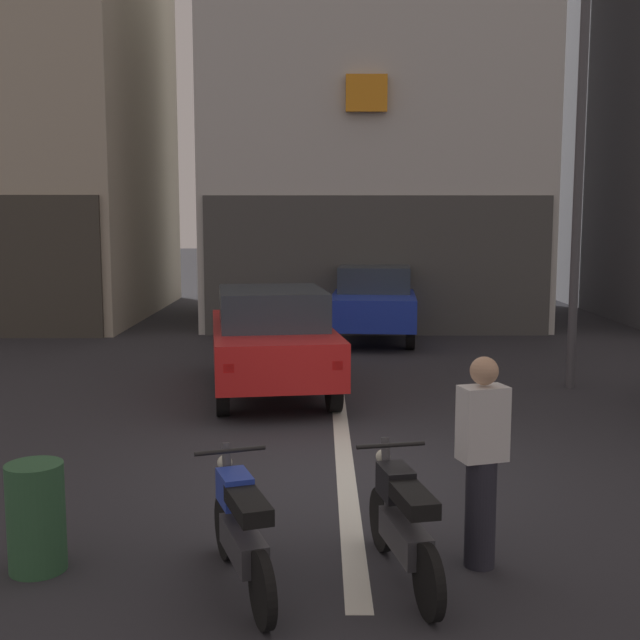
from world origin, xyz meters
TOP-DOWN VIEW (x-y plane):
  - ground_plane at (0.00, 0.00)m, footprint 120.00×120.00m
  - lane_centre_line at (0.00, 6.00)m, footprint 0.20×18.00m
  - building_mid_block at (1.04, 14.07)m, footprint 8.26×8.32m
  - car_red_crossing_near at (-1.02, 3.89)m, footprint 2.31×4.30m
  - car_blue_down_street at (0.93, 9.41)m, footprint 2.10×4.23m
  - street_lamp at (3.73, 4.31)m, footprint 0.36×0.36m
  - motorcycle_blue_row_leftmost at (-0.85, -2.60)m, footprint 0.68×1.60m
  - motorcycle_black_row_left_mid at (0.35, -2.46)m, footprint 0.55×1.65m
  - person_by_motorcycles at (0.98, -2.21)m, footprint 0.41×0.32m
  - trash_bin at (-2.47, -2.28)m, footprint 0.44×0.44m

SIDE VIEW (x-z plane):
  - ground_plane at x=0.00m, z-range 0.00..0.00m
  - lane_centre_line at x=0.00m, z-range 0.00..0.01m
  - trash_bin at x=-2.47m, z-range 0.00..0.85m
  - motorcycle_blue_row_leftmost at x=-0.85m, z-range -0.03..0.95m
  - motorcycle_black_row_left_mid at x=0.35m, z-range -0.03..0.95m
  - person_by_motorcycles at x=0.98m, z-range 0.02..1.69m
  - car_red_crossing_near at x=-1.02m, z-range 0.07..1.71m
  - car_blue_down_street at x=0.93m, z-range 0.07..1.71m
  - street_lamp at x=3.73m, z-range 0.73..7.43m
  - building_mid_block at x=1.04m, z-range -0.02..16.47m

